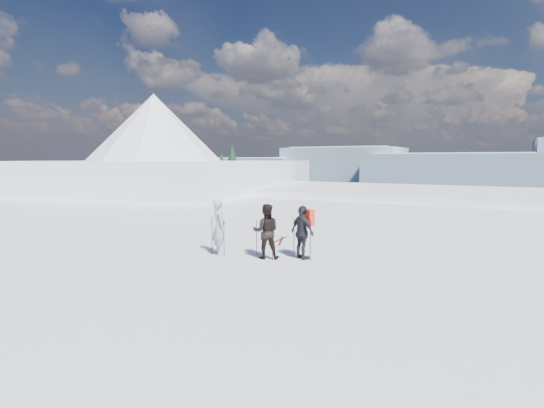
{
  "coord_description": "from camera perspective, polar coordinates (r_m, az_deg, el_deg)",
  "views": [
    {
      "loc": [
        5.24,
        -9.31,
        3.21
      ],
      "look_at": [
        -1.49,
        3.0,
        1.71
      ],
      "focal_mm": 28.0,
      "sensor_mm": 36.0,
      "label": 1
    }
  ],
  "objects": [
    {
      "name": "lake_basin",
      "position": [
        40.83,
        20.65,
        -8.07
      ],
      "size": [
        820.0,
        820.0,
        71.62
      ],
      "color": "white",
      "rests_on": "ground"
    },
    {
      "name": "far_mountain_range",
      "position": [
        464.85,
        31.75,
        3.89
      ],
      "size": [
        770.0,
        110.0,
        53.0
      ],
      "color": "slate",
      "rests_on": "ground"
    },
    {
      "name": "near_ridge",
      "position": [
        50.5,
        -10.68,
        -1.64
      ],
      "size": [
        31.37,
        35.68,
        25.62
      ],
      "color": "white",
      "rests_on": "ground"
    },
    {
      "name": "skier_grey",
      "position": [
        14.33,
        -7.14,
        -3.09
      ],
      "size": [
        0.81,
        0.78,
        1.88
      ],
      "primitive_type": "imported",
      "rotation": [
        0.0,
        0.0,
        2.45
      ],
      "color": "#9CA2AA",
      "rests_on": "ground"
    },
    {
      "name": "skier_dark",
      "position": [
        13.66,
        -0.81,
        -3.7
      ],
      "size": [
        1.08,
        1.0,
        1.78
      ],
      "primitive_type": "imported",
      "rotation": [
        0.0,
        0.0,
        3.63
      ],
      "color": "black",
      "rests_on": "ground"
    },
    {
      "name": "skier_pack",
      "position": [
        13.61,
        4.11,
        -3.84
      ],
      "size": [
        1.1,
        0.82,
        1.74
      ],
      "primitive_type": "imported",
      "rotation": [
        0.0,
        0.0,
        2.7
      ],
      "color": "black",
      "rests_on": "ground"
    },
    {
      "name": "backpack",
      "position": [
        13.63,
        4.96,
        0.94
      ],
      "size": [
        0.42,
        0.35,
        0.52
      ],
      "primitive_type": "cube",
      "rotation": [
        0.0,
        0.0,
        2.7
      ],
      "color": "red",
      "rests_on": "skier_pack"
    },
    {
      "name": "ski_poles",
      "position": [
        13.81,
        -1.46,
        -4.67
      ],
      "size": [
        3.32,
        0.84,
        1.32
      ],
      "color": "black",
      "rests_on": "ground"
    },
    {
      "name": "skis_loose",
      "position": [
        16.66,
        0.99,
        -4.98
      ],
      "size": [
        0.76,
        1.7,
        0.03
      ],
      "color": "black",
      "rests_on": "ground"
    }
  ]
}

